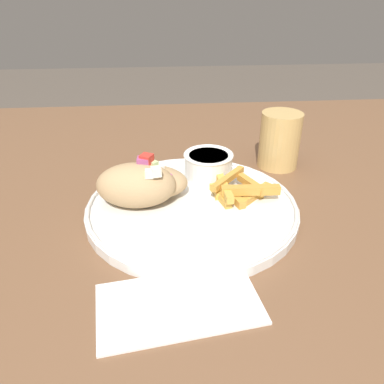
{
  "coord_description": "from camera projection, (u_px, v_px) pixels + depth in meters",
  "views": [
    {
      "loc": [
        -0.07,
        -0.45,
        1.06
      ],
      "look_at": [
        -0.03,
        0.01,
        0.8
      ],
      "focal_mm": 35.0,
      "sensor_mm": 36.0,
      "label": 1
    }
  ],
  "objects": [
    {
      "name": "plate",
      "position": [
        192.0,
        207.0,
        0.54
      ],
      "size": [
        0.3,
        0.3,
        0.02
      ],
      "color": "white",
      "rests_on": "table"
    },
    {
      "name": "water_glass",
      "position": [
        279.0,
        143.0,
        0.66
      ],
      "size": [
        0.07,
        0.07,
        0.1
      ],
      "color": "tan",
      "rests_on": "table"
    },
    {
      "name": "napkin",
      "position": [
        179.0,
        304.0,
        0.39
      ],
      "size": [
        0.18,
        0.12,
        0.0
      ],
      "rotation": [
        0.0,
        0.0,
        0.14
      ],
      "color": "white",
      "rests_on": "table"
    },
    {
      "name": "pita_sandwich_far",
      "position": [
        145.0,
        181.0,
        0.55
      ],
      "size": [
        0.14,
        0.1,
        0.05
      ],
      "rotation": [
        0.0,
        0.0,
        -0.18
      ],
      "color": "tan",
      "rests_on": "plate"
    },
    {
      "name": "pita_sandwich_near",
      "position": [
        137.0,
        185.0,
        0.53
      ],
      "size": [
        0.12,
        0.09,
        0.07
      ],
      "rotation": [
        0.0,
        0.0,
        -0.1
      ],
      "color": "tan",
      "rests_on": "plate"
    },
    {
      "name": "fries_pile",
      "position": [
        238.0,
        190.0,
        0.55
      ],
      "size": [
        0.1,
        0.09,
        0.03
      ],
      "color": "gold",
      "rests_on": "plate"
    },
    {
      "name": "table",
      "position": [
        214.0,
        265.0,
        0.58
      ],
      "size": [
        1.12,
        1.12,
        0.77
      ],
      "color": "brown",
      "rests_on": "ground_plane"
    },
    {
      "name": "sauce_ramekin",
      "position": [
        208.0,
        164.0,
        0.6
      ],
      "size": [
        0.08,
        0.08,
        0.04
      ],
      "color": "white",
      "rests_on": "plate"
    }
  ]
}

